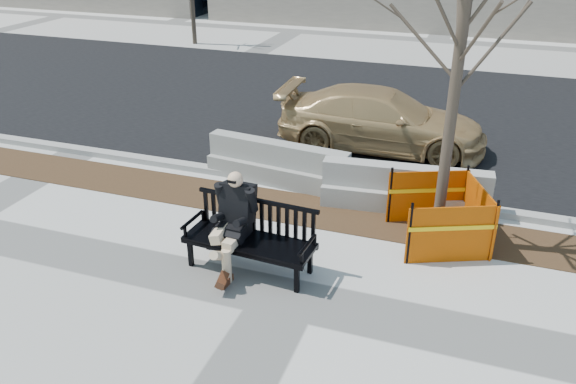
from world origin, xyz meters
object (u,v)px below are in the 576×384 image
at_px(sedan, 379,147).
at_px(jersey_barrier_right, 403,209).
at_px(seated_man, 236,263).
at_px(jersey_barrier_left, 278,181).
at_px(tree_fence, 435,240).
at_px(bench, 250,269).

xyz_separation_m(sedan, jersey_barrier_right, (1.00, -2.84, 0.00)).
bearing_deg(seated_man, sedan, 82.05).
relative_size(sedan, jersey_barrier_left, 1.57).
bearing_deg(tree_fence, sedan, 114.07).
relative_size(tree_fence, jersey_barrier_right, 1.75).
bearing_deg(bench, sedan, 84.91).
bearing_deg(seated_man, jersey_barrier_right, 55.03).
distance_m(bench, seated_man, 0.28).
bearing_deg(bench, seated_man, 168.86).
distance_m(sedan, jersey_barrier_right, 3.01).
distance_m(bench, tree_fence, 3.13).
distance_m(jersey_barrier_left, jersey_barrier_right, 2.59).
xyz_separation_m(bench, seated_man, (-0.27, 0.07, 0.00)).
xyz_separation_m(jersey_barrier_left, jersey_barrier_right, (2.56, -0.34, 0.00)).
relative_size(seated_man, jersey_barrier_right, 0.50).
xyz_separation_m(tree_fence, jersey_barrier_right, (-0.69, 0.94, 0.00)).
bearing_deg(sedan, tree_fence, -157.99).
relative_size(bench, sedan, 0.44).
bearing_deg(seated_man, bench, -11.14).
relative_size(bench, tree_fence, 0.39).
bearing_deg(tree_fence, jersey_barrier_left, 158.40).
height_order(seated_man, tree_fence, tree_fence).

